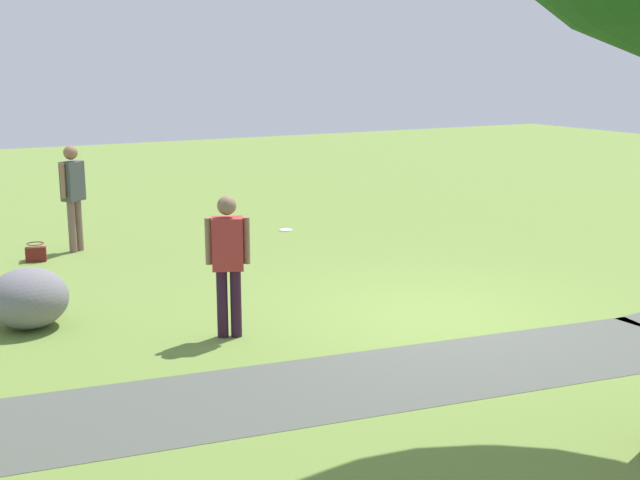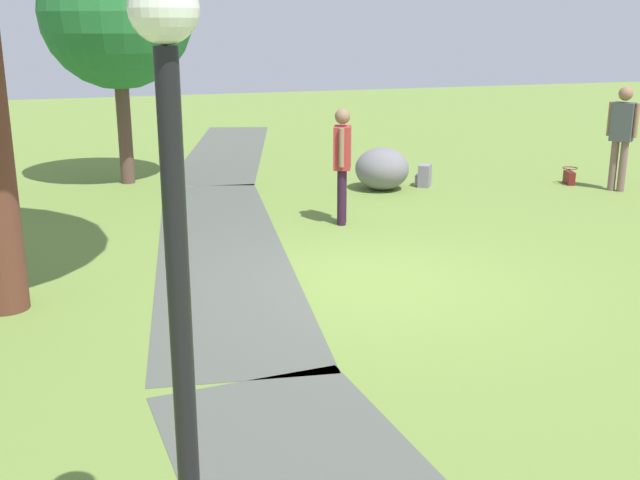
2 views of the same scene
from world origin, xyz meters
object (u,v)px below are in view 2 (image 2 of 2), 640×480
Objects in this scene: woman_with_handbag at (622,130)px; man_near_boulder at (342,158)px; lawn_boulder at (382,169)px; handbag_on_grass at (569,177)px; lamp_post at (177,259)px; backpack_by_boulder at (424,176)px; young_tree_near_path at (116,13)px.

man_near_boulder is at bearing 96.40° from woman_with_handbag.
woman_with_handbag is (-1.42, -3.89, 0.69)m from lawn_boulder.
woman_with_handbag is 5.34× the size of handbag_on_grass.
lawn_boulder is at bearing -27.90° from lamp_post.
handbag_on_grass is at bearing -104.01° from backpack_by_boulder.
young_tree_near_path reaches higher than backpack_by_boulder.
young_tree_near_path is 5.31m from man_near_boulder.
backpack_by_boulder is at bearing 65.41° from woman_with_handbag.
man_near_boulder reaches higher than lawn_boulder.
woman_with_handbag is at bearing -114.59° from backpack_by_boulder.
young_tree_near_path is at bearing 67.03° from woman_with_handbag.
lamp_post reaches higher than lawn_boulder.
woman_with_handbag is 3.49m from backpack_by_boulder.
woman_with_handbag reaches higher than man_near_boulder.
woman_with_handbag is at bearing -48.36° from lamp_post.
young_tree_near_path reaches higher than lawn_boulder.
man_near_boulder is (7.20, -3.39, -0.94)m from lamp_post.
handbag_on_grass is at bearing -74.73° from man_near_boulder.
man_near_boulder is 5.21m from handbag_on_grass.
handbag_on_grass is (8.55, -8.34, -1.79)m from lamp_post.
woman_with_handbag is at bearing -83.60° from man_near_boulder.
backpack_by_boulder is at bearing -91.06° from lawn_boulder.
lawn_boulder is 3.88× the size of handbag_on_grass.
man_near_boulder reaches higher than handbag_on_grass.
woman_with_handbag is 1.27m from handbag_on_grass.
lamp_post is 8.01m from man_near_boulder.
backpack_by_boulder is (-2.05, -5.07, -2.84)m from young_tree_near_path.
woman_with_handbag reaches higher than handbag_on_grass.
lamp_post is at bearing 135.71° from handbag_on_grass.
lamp_post is (-11.25, 0.64, -1.11)m from young_tree_near_path.
lamp_post is 7.71× the size of backpack_by_boulder.
lamp_post is at bearing 148.20° from backpack_by_boulder.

